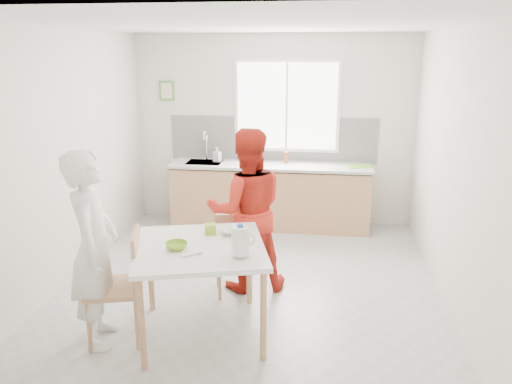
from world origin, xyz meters
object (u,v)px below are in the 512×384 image
Objects in this scene: milk_jug at (241,240)px; wine_bottle_a at (257,151)px; dining_table at (201,255)px; person_white at (94,249)px; person_red at (247,211)px; chair_left at (123,281)px; wine_bottle_b at (257,151)px; bowl_green at (177,246)px; bowl_white at (232,231)px; chair_far at (233,250)px.

milk_jug is 3.21m from wine_bottle_a.
person_white is at bearing -164.79° from dining_table.
chair_left is at bearing 36.17° from person_red.
person_white is 6.59× the size of milk_jug.
dining_table is 3.08m from wine_bottle_b.
wine_bottle_b reaches higher than bowl_green.
wine_bottle_b reaches higher than milk_jug.
person_white reaches higher than bowl_green.
chair_left reaches higher than bowl_green.
wine_bottle_a is (0.96, 3.24, 0.23)m from person_white.
milk_jug is (0.16, -0.51, 0.11)m from bowl_white.
person_red is at bearing 17.90° from chair_far.
person_red is 2.11m from wine_bottle_b.
person_white reaches higher than milk_jug.
bowl_green is 0.58m from milk_jug.
chair_far is 2.53× the size of wine_bottle_a.
bowl_white is (1.08, 0.55, 0.02)m from person_white.
person_red reaches higher than bowl_green.
wine_bottle_b is at bearing 80.12° from milk_jug.
bowl_white is at bearing 92.57° from milk_jug.
chair_left is 1.31m from chair_far.
wine_bottle_b is (-0.02, 0.05, -0.01)m from wine_bottle_a.
chair_left is 0.58× the size of person_red.
bowl_green is 0.86× the size of bowl_white.
person_red is (0.26, 0.96, 0.11)m from dining_table.
bowl_white is (0.40, 0.42, -0.00)m from bowl_green.
wine_bottle_a reaches higher than bowl_white.
chair_left reaches higher than dining_table.
wine_bottle_a is at bearing 92.66° from bowl_white.
bowl_green is at bearing 156.20° from milk_jug.
bowl_white is (0.22, 0.32, 0.11)m from dining_table.
person_red is 9.26× the size of bowl_green.
person_red is (0.91, 1.14, 0.32)m from chair_left.
chair_left is 0.38m from person_white.
person_white is (-0.98, -1.11, 0.41)m from chair_far.
milk_jug reaches higher than bowl_green.
milk_jug is 3.26m from wine_bottle_b.
dining_table is at bearing -113.34° from chair_far.
chair_far is 1.11m from bowl_green.
dining_table is at bearing -91.56° from wine_bottle_b.
milk_jug reaches higher than bowl_white.
bowl_green is (-0.18, -0.10, 0.12)m from dining_table.
wine_bottle_b is (0.73, 3.24, 0.52)m from chair_left.
person_white is 3.39m from wine_bottle_a.
dining_table is at bearing -90.00° from person_white.
person_white is 5.70× the size of wine_bottle_b.
bowl_green is (0.47, 0.08, 0.33)m from chair_left.
bowl_green is 3.18m from wine_bottle_b.
wine_bottle_a is (0.28, 3.11, 0.21)m from bowl_green.
chair_far is 0.47× the size of person_white.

